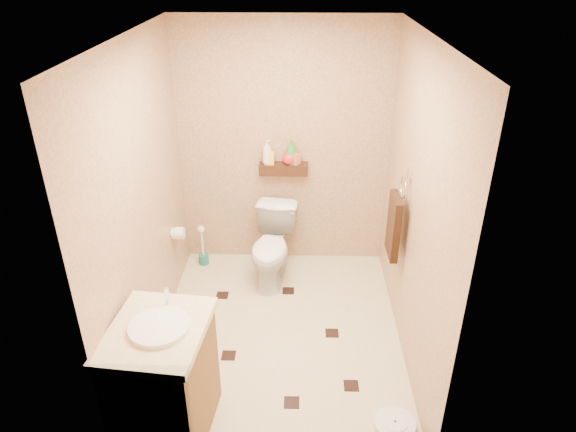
{
  "coord_description": "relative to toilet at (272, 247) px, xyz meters",
  "views": [
    {
      "loc": [
        0.16,
        -3.34,
        2.91
      ],
      "look_at": [
        0.07,
        0.25,
        1.0
      ],
      "focal_mm": 32.0,
      "sensor_mm": 36.0,
      "label": 1
    }
  ],
  "objects": [
    {
      "name": "wall_right",
      "position": [
        1.1,
        -0.83,
        0.85
      ],
      "size": [
        0.04,
        2.5,
        2.4
      ],
      "primitive_type": "cube",
      "color": "tan",
      "rests_on": "ground"
    },
    {
      "name": "ceiling",
      "position": [
        0.1,
        -0.83,
        2.05
      ],
      "size": [
        2.0,
        2.5,
        0.02
      ],
      "primitive_type": "cube",
      "color": "silver",
      "rests_on": "wall_back"
    },
    {
      "name": "bottle_b",
      "position": [
        -0.03,
        0.34,
        0.8
      ],
      "size": [
        0.08,
        0.08,
        0.17
      ],
      "primitive_type": "imported",
      "rotation": [
        0.0,
        0.0,
        6.28
      ],
      "color": "yellow",
      "rests_on": "wall_shelf"
    },
    {
      "name": "wall_back",
      "position": [
        0.1,
        0.42,
        0.85
      ],
      "size": [
        2.0,
        0.04,
        2.4
      ],
      "primitive_type": "cube",
      "color": "tan",
      "rests_on": "ground"
    },
    {
      "name": "toilet",
      "position": [
        0.0,
        0.0,
        0.0
      ],
      "size": [
        0.48,
        0.74,
        0.71
      ],
      "primitive_type": "imported",
      "rotation": [
        0.0,
        0.0,
        -0.13
      ],
      "color": "white",
      "rests_on": "ground"
    },
    {
      "name": "towel_ring",
      "position": [
        1.01,
        -0.58,
        0.59
      ],
      "size": [
        0.12,
        0.3,
        0.76
      ],
      "color": "silver",
      "rests_on": "wall_right"
    },
    {
      "name": "vanity",
      "position": [
        -0.6,
        -1.78,
        0.09
      ],
      "size": [
        0.65,
        0.76,
        0.99
      ],
      "rotation": [
        0.0,
        0.0,
        -0.1
      ],
      "color": "brown",
      "rests_on": "ground"
    },
    {
      "name": "bottle_c",
      "position": [
        0.15,
        0.34,
        0.8
      ],
      "size": [
        0.14,
        0.14,
        0.16
      ],
      "primitive_type": "imported",
      "rotation": [
        0.0,
        0.0,
        4.83
      ],
      "color": "red",
      "rests_on": "wall_shelf"
    },
    {
      "name": "bottle_d",
      "position": [
        0.17,
        0.34,
        0.84
      ],
      "size": [
        0.1,
        0.1,
        0.25
      ],
      "primitive_type": "imported",
      "rotation": [
        0.0,
        0.0,
        0.07
      ],
      "color": "green",
      "rests_on": "wall_shelf"
    },
    {
      "name": "wall_left",
      "position": [
        -0.9,
        -0.83,
        0.85
      ],
      "size": [
        0.04,
        2.5,
        2.4
      ],
      "primitive_type": "cube",
      "color": "tan",
      "rests_on": "ground"
    },
    {
      "name": "bottle_a",
      "position": [
        -0.05,
        0.34,
        0.83
      ],
      "size": [
        0.12,
        0.12,
        0.23
      ],
      "primitive_type": "imported",
      "rotation": [
        0.0,
        0.0,
        2.01
      ],
      "color": "silver",
      "rests_on": "wall_shelf"
    },
    {
      "name": "bathroom_scale",
      "position": [
        0.92,
        -1.75,
        -0.33
      ],
      "size": [
        0.32,
        0.32,
        0.06
      ],
      "rotation": [
        0.0,
        0.0,
        -0.14
      ],
      "color": "white",
      "rests_on": "ground"
    },
    {
      "name": "floor_accents",
      "position": [
        0.14,
        -0.89,
        -0.35
      ],
      "size": [
        1.22,
        1.45,
        0.01
      ],
      "color": "black",
      "rests_on": "ground"
    },
    {
      "name": "toilet_paper",
      "position": [
        -0.84,
        -0.18,
        0.25
      ],
      "size": [
        0.12,
        0.11,
        0.12
      ],
      "color": "white",
      "rests_on": "wall_left"
    },
    {
      "name": "bottle_e",
      "position": [
        0.21,
        0.34,
        0.79
      ],
      "size": [
        0.1,
        0.1,
        0.15
      ],
      "primitive_type": "imported",
      "rotation": [
        0.0,
        0.0,
        0.85
      ],
      "color": "#CE6C44",
      "rests_on": "wall_shelf"
    },
    {
      "name": "toilet_brush",
      "position": [
        -0.72,
        0.24,
        -0.2
      ],
      "size": [
        0.1,
        0.1,
        0.44
      ],
      "color": "#1B6F64",
      "rests_on": "ground"
    },
    {
      "name": "ground",
      "position": [
        0.1,
        -0.83,
        -0.35
      ],
      "size": [
        2.5,
        2.5,
        0.0
      ],
      "primitive_type": "plane",
      "color": "beige",
      "rests_on": "ground"
    },
    {
      "name": "wall_shelf",
      "position": [
        0.1,
        0.34,
        0.67
      ],
      "size": [
        0.46,
        0.14,
        0.1
      ],
      "primitive_type": "cube",
      "color": "#3C2010",
      "rests_on": "wall_back"
    },
    {
      "name": "wall_front",
      "position": [
        0.1,
        -2.08,
        0.85
      ],
      "size": [
        2.0,
        0.04,
        2.4
      ],
      "primitive_type": "cube",
      "color": "tan",
      "rests_on": "ground"
    }
  ]
}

